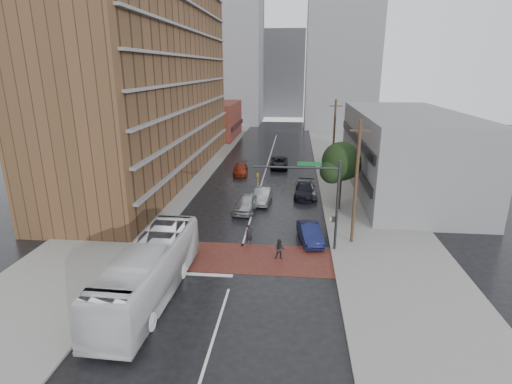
% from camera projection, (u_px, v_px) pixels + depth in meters
% --- Properties ---
extents(ground, '(160.00, 160.00, 0.00)m').
position_uv_depth(ground, '(238.00, 261.00, 29.57)').
color(ground, black).
rests_on(ground, ground).
extents(crosswalk, '(14.00, 5.00, 0.02)m').
position_uv_depth(crosswalk, '(239.00, 258.00, 30.04)').
color(crosswalk, brown).
rests_on(crosswalk, ground).
extents(sidewalk_west, '(9.00, 90.00, 0.15)m').
position_uv_depth(sidewalk_west, '(180.00, 172.00, 54.38)').
color(sidewalk_west, gray).
rests_on(sidewalk_west, ground).
extents(sidewalk_east, '(9.00, 90.00, 0.15)m').
position_uv_depth(sidewalk_east, '(352.00, 176.00, 52.21)').
color(sidewalk_east, gray).
rests_on(sidewalk_east, ground).
extents(apartment_block, '(10.00, 44.00, 28.00)m').
position_uv_depth(apartment_block, '(152.00, 65.00, 49.52)').
color(apartment_block, brown).
rests_on(apartment_block, ground).
extents(storefront_west, '(8.00, 16.00, 7.00)m').
position_uv_depth(storefront_west, '(217.00, 120.00, 80.95)').
color(storefront_west, brown).
rests_on(storefront_west, ground).
extents(building_east, '(11.00, 26.00, 9.00)m').
position_uv_depth(building_east, '(405.00, 152.00, 45.67)').
color(building_east, slate).
rests_on(building_east, ground).
extents(distant_tower_west, '(18.00, 16.00, 32.00)m').
position_uv_depth(distant_tower_west, '(226.00, 58.00, 100.22)').
color(distant_tower_west, slate).
rests_on(distant_tower_west, ground).
extents(distant_tower_east, '(16.00, 14.00, 36.00)m').
position_uv_depth(distant_tower_east, '(342.00, 48.00, 91.28)').
color(distant_tower_east, slate).
rests_on(distant_tower_east, ground).
extents(distant_tower_center, '(12.00, 10.00, 24.00)m').
position_uv_depth(distant_tower_center, '(284.00, 74.00, 116.23)').
color(distant_tower_center, slate).
rests_on(distant_tower_center, ground).
extents(street_tree, '(4.20, 4.10, 6.90)m').
position_uv_depth(street_tree, '(341.00, 164.00, 38.78)').
color(street_tree, '#332319').
rests_on(street_tree, ground).
extents(signal_mast, '(6.50, 0.30, 7.20)m').
position_uv_depth(signal_mast, '(318.00, 192.00, 29.98)').
color(signal_mast, '#2D2D33').
rests_on(signal_mast, ground).
extents(utility_pole_near, '(1.60, 0.26, 10.00)m').
position_uv_depth(utility_pole_near, '(356.00, 183.00, 31.00)').
color(utility_pole_near, '#473321').
rests_on(utility_pole_near, ground).
extents(utility_pole_far, '(1.60, 0.26, 10.00)m').
position_uv_depth(utility_pole_far, '(334.00, 139.00, 50.00)').
color(utility_pole_far, '#473321').
rests_on(utility_pole_far, ground).
extents(transit_bus, '(3.25, 12.53, 3.47)m').
position_uv_depth(transit_bus, '(149.00, 271.00, 24.50)').
color(transit_bus, silver).
rests_on(transit_bus, ground).
extents(pedestrian_a, '(0.69, 0.55, 1.66)m').
position_uv_depth(pedestrian_a, '(249.00, 235.00, 32.12)').
color(pedestrian_a, black).
rests_on(pedestrian_a, ground).
extents(pedestrian_b, '(0.83, 0.67, 1.59)m').
position_uv_depth(pedestrian_b, '(280.00, 249.00, 29.58)').
color(pedestrian_b, black).
rests_on(pedestrian_b, ground).
extents(car_travel_a, '(2.67, 5.13, 1.67)m').
position_uv_depth(car_travel_a, '(246.00, 203.00, 39.64)').
color(car_travel_a, '#A6A9AD').
rests_on(car_travel_a, ground).
extents(car_travel_b, '(1.96, 4.79, 1.54)m').
position_uv_depth(car_travel_b, '(262.00, 196.00, 42.15)').
color(car_travel_b, '#9CA0A3').
rests_on(car_travel_b, ground).
extents(car_travel_c, '(2.28, 4.78, 1.34)m').
position_uv_depth(car_travel_c, '(240.00, 169.00, 53.49)').
color(car_travel_c, maroon).
rests_on(car_travel_c, ground).
extents(suv_travel, '(2.59, 5.39, 1.48)m').
position_uv_depth(suv_travel, '(279.00, 163.00, 56.93)').
color(suv_travel, black).
rests_on(suv_travel, ground).
extents(car_parked_near, '(2.28, 4.69, 1.48)m').
position_uv_depth(car_parked_near, '(310.00, 233.00, 32.63)').
color(car_parked_near, '#131742').
rests_on(car_parked_near, ground).
extents(car_parked_mid, '(2.53, 5.36, 1.51)m').
position_uv_depth(car_parked_mid, '(305.00, 190.00, 44.05)').
color(car_parked_mid, black).
rests_on(car_parked_mid, ground).
extents(car_parked_far, '(2.65, 4.98, 1.61)m').
position_uv_depth(car_parked_far, '(306.00, 189.00, 44.41)').
color(car_parked_far, '#ABAEB3').
rests_on(car_parked_far, ground).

